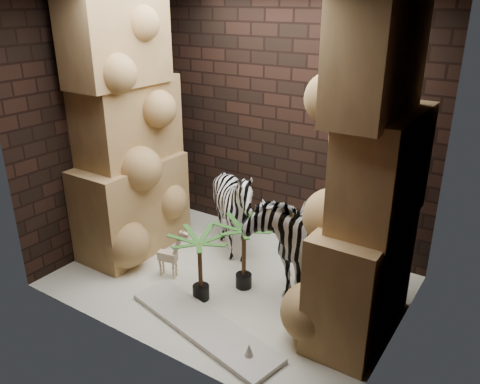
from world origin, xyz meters
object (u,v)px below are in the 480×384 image
Objects in this scene: zebra_left at (234,214)px; palm_front at (244,255)px; palm_back at (200,267)px; zebra_right at (295,224)px; surfboard at (203,326)px; giraffe_toy at (167,251)px.

palm_front is (0.47, -0.52, -0.15)m from zebra_left.
zebra_left reaches higher than palm_back.
palm_front is at bearing -146.56° from zebra_right.
zebra_right is 0.62m from palm_front.
giraffe_toy is at bearing 162.13° from surfboard.
giraffe_toy is (-1.20, -0.64, -0.38)m from zebra_right.
zebra_right is 1.90× the size of palm_back.
zebra_left reaches higher than palm_front.
giraffe_toy is (-0.34, -0.80, -0.22)m from zebra_left.
palm_front is at bearing -53.66° from zebra_left.
palm_back is at bearing 142.55° from surfboard.
zebra_right is at bearing 42.86° from palm_front.
zebra_right is 1.83× the size of palm_front.
zebra_left is 1.49m from surfboard.
giraffe_toy is 0.58m from palm_back.
palm_front is 0.86m from surfboard.
giraffe_toy is at bearing -161.22° from zebra_right.
surfboard is (0.87, -0.51, -0.29)m from giraffe_toy.
zebra_left is 1.59× the size of palm_back.
zebra_right is 0.89m from zebra_left.
giraffe_toy is at bearing -160.98° from palm_front.
palm_back is (0.56, -0.14, 0.05)m from giraffe_toy.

